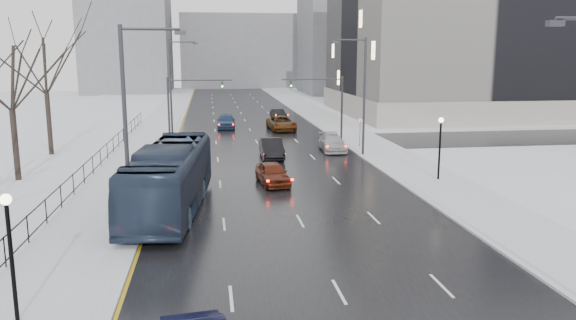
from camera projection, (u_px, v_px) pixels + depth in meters
name	position (u px, v px, depth m)	size (l,w,h in m)	color
road	(249.00, 127.00, 66.54)	(16.00, 150.00, 0.04)	black
cross_road	(257.00, 143.00, 54.87)	(130.00, 10.00, 0.04)	black
sidewalk_left	(158.00, 129.00, 65.09)	(5.00, 150.00, 0.16)	silver
sidewalk_right	(335.00, 125.00, 67.97)	(5.00, 150.00, 0.16)	silver
park_strip	(73.00, 130.00, 63.79)	(14.00, 150.00, 0.12)	white
tree_park_d	(19.00, 181.00, 38.82)	(8.75, 8.75, 12.50)	black
tree_park_e	(52.00, 156.00, 48.49)	(9.45, 9.45, 13.50)	black
iron_fence	(77.00, 179.00, 35.42)	(0.06, 70.00, 1.30)	black
streetlight_r_mid	(362.00, 91.00, 47.16)	(2.95, 0.25, 10.00)	#2D2D33
streetlight_l_near	(130.00, 123.00, 25.47)	(2.95, 0.25, 10.00)	#2D2D33
streetlight_l_far	(173.00, 84.00, 56.58)	(2.95, 0.25, 10.00)	#2D2D33
lamppost_l	(10.00, 240.00, 17.81)	(0.36, 0.36, 4.28)	black
lamppost_r_mid	(440.00, 139.00, 38.33)	(0.36, 0.36, 4.28)	black
mast_signal_right	(331.00, 101.00, 55.11)	(6.10, 0.33, 6.50)	#2D2D33
mast_signal_left	(180.00, 103.00, 53.09)	(6.10, 0.33, 6.50)	#2D2D33
no_uturn_sign	(360.00, 124.00, 51.82)	(0.60, 0.06, 2.70)	#2D2D33
civic_building	(484.00, 35.00, 80.90)	(41.00, 31.00, 24.80)	gray
bldg_far_right	(359.00, 42.00, 121.79)	(24.00, 20.00, 22.00)	slate
bldg_far_left	(128.00, 28.00, 124.08)	(18.00, 22.00, 28.00)	slate
bldg_far_center	(241.00, 51.00, 143.18)	(30.00, 18.00, 18.00)	slate
bus	(170.00, 178.00, 31.18)	(3.15, 13.47, 3.75)	#243046
sedan_center_near	(273.00, 173.00, 37.64)	(1.78, 4.41, 1.50)	#531D0E
sedan_right_near	(272.00, 148.00, 46.99)	(1.75, 5.01, 1.65)	black
sedan_right_cross	(281.00, 123.00, 63.68)	(2.70, 5.86, 1.63)	#42250B
sedan_right_far	(332.00, 143.00, 50.45)	(2.04, 5.02, 1.46)	#AAA8AD
sedan_center_far	(226.00, 121.00, 65.44)	(2.03, 5.06, 1.72)	navy
sedan_right_distant	(278.00, 114.00, 74.41)	(1.40, 4.01, 1.32)	black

